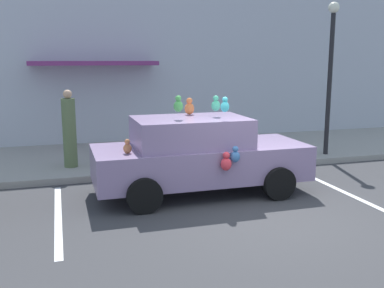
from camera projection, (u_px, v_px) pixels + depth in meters
name	position (u px, v px, depth m)	size (l,w,h in m)	color
ground_plane	(262.00, 216.00, 7.63)	(60.00, 60.00, 0.00)	#38383A
sidewalk	(183.00, 153.00, 12.31)	(24.00, 4.00, 0.15)	gray
storefront_building	(163.00, 42.00, 13.73)	(24.00, 1.25, 6.40)	#B2B7C1
parking_stripe_front	(337.00, 189.00, 9.20)	(0.12, 3.60, 0.01)	silver
parking_stripe_rear	(58.00, 216.00, 7.61)	(0.12, 3.60, 0.01)	silver
plush_covered_car	(198.00, 155.00, 8.77)	(4.22, 1.92, 2.00)	gray
teddy_bear_on_sidewalk	(251.00, 148.00, 11.40)	(0.30, 0.25, 0.57)	pink
street_lamp_post	(331.00, 63.00, 11.45)	(0.28, 0.28, 3.94)	black
pedestrian_near_shopfront	(69.00, 131.00, 10.34)	(0.32, 0.32, 1.82)	#576943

